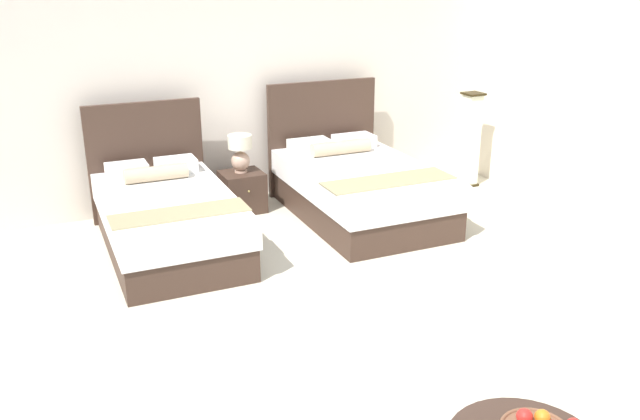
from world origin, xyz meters
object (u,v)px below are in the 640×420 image
(table_lamp, at_px, (240,151))
(floor_lamp_corner, at_px, (470,140))
(bed_near_corner, at_px, (358,187))
(nightstand, at_px, (242,192))
(bed_near_window, at_px, (167,217))

(table_lamp, distance_m, floor_lamp_corner, 2.89)
(bed_near_corner, bearing_deg, nightstand, 147.75)
(nightstand, bearing_deg, bed_near_window, -145.51)
(nightstand, relative_size, table_lamp, 1.09)
(bed_near_window, bearing_deg, floor_lamp_corner, 5.22)
(nightstand, height_order, table_lamp, table_lamp)
(nightstand, xyz_separation_m, floor_lamp_corner, (2.86, -0.34, 0.36))
(nightstand, relative_size, floor_lamp_corner, 0.39)
(floor_lamp_corner, bearing_deg, table_lamp, 172.82)
(table_lamp, bearing_deg, bed_near_corner, -32.99)
(bed_near_window, relative_size, bed_near_corner, 0.97)
(floor_lamp_corner, bearing_deg, bed_near_corner, -168.66)
(bed_near_corner, relative_size, nightstand, 4.79)
(nightstand, bearing_deg, table_lamp, 90.00)
(bed_near_corner, relative_size, table_lamp, 5.20)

